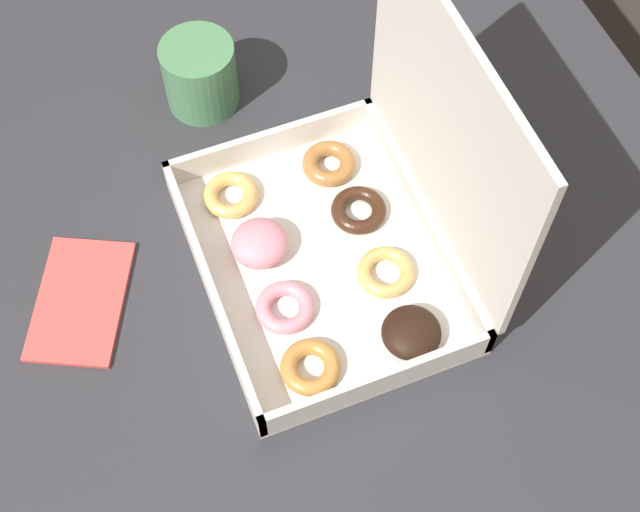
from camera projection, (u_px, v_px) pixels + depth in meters
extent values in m
plane|color=#2D2826|center=(324.00, 427.00, 1.69)|extent=(8.00, 8.00, 0.00)
cube|color=#2D2D33|center=(326.00, 216.00, 1.03)|extent=(1.13, 0.88, 0.03)
cylinder|color=#2D2D33|center=(4.00, 167.00, 1.54)|extent=(0.06, 0.06, 0.74)
cylinder|color=#2D2D33|center=(416.00, 43.00, 1.68)|extent=(0.06, 0.06, 0.74)
cube|color=silver|center=(320.00, 264.00, 0.98)|extent=(0.33, 0.25, 0.01)
cube|color=beige|center=(211.00, 290.00, 0.94)|extent=(0.33, 0.01, 0.04)
cube|color=beige|center=(424.00, 218.00, 0.98)|extent=(0.33, 0.01, 0.04)
cube|color=beige|center=(270.00, 142.00, 1.04)|extent=(0.01, 0.25, 0.04)
cube|color=beige|center=(378.00, 383.00, 0.89)|extent=(0.01, 0.25, 0.04)
cube|color=beige|center=(447.00, 132.00, 0.85)|extent=(0.33, 0.01, 0.26)
torus|color=tan|center=(231.00, 195.00, 1.01)|extent=(0.06, 0.06, 0.02)
ellipsoid|color=pink|center=(259.00, 243.00, 0.97)|extent=(0.06, 0.06, 0.04)
torus|color=pink|center=(285.00, 308.00, 0.94)|extent=(0.06, 0.06, 0.02)
torus|color=#B77A38|center=(310.00, 367.00, 0.91)|extent=(0.06, 0.06, 0.02)
torus|color=#9E6633|center=(329.00, 164.00, 1.03)|extent=(0.06, 0.06, 0.02)
torus|color=#381E11|center=(359.00, 210.00, 1.00)|extent=(0.06, 0.06, 0.02)
torus|color=tan|center=(385.00, 272.00, 0.96)|extent=(0.06, 0.06, 0.02)
ellipsoid|color=black|center=(411.00, 333.00, 0.92)|extent=(0.06, 0.06, 0.03)
cylinder|color=#4C8456|center=(200.00, 75.00, 1.06)|extent=(0.09, 0.09, 0.09)
cylinder|color=black|center=(196.00, 51.00, 1.03)|extent=(0.07, 0.07, 0.01)
cube|color=#CC4C47|center=(80.00, 301.00, 0.96)|extent=(0.18, 0.15, 0.01)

